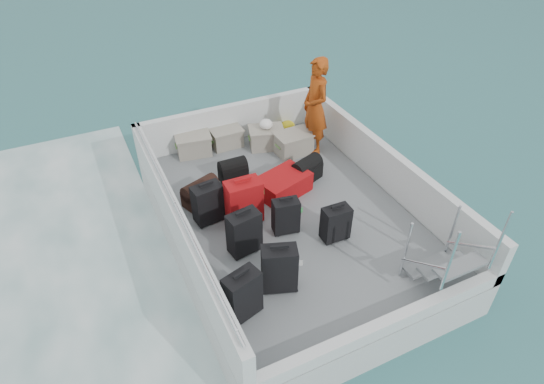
{
  "coord_description": "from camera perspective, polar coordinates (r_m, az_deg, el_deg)",
  "views": [
    {
      "loc": [
        -2.57,
        -4.77,
        5.15
      ],
      "look_at": [
        -0.25,
        0.1,
        1.0
      ],
      "focal_mm": 30.0,
      "sensor_mm": 36.0,
      "label": 1
    }
  ],
  "objects": [
    {
      "name": "duffel_0",
      "position": [
        7.21,
        -8.91,
        -0.28
      ],
      "size": [
        0.64,
        0.48,
        0.32
      ],
      "primitive_type": null,
      "rotation": [
        0.0,
        0.0,
        0.36
      ],
      "color": "black",
      "rests_on": "deck"
    },
    {
      "name": "suitcase_5",
      "position": [
        6.67,
        -3.55,
        -1.29
      ],
      "size": [
        0.52,
        0.32,
        0.71
      ],
      "primitive_type": "cube",
      "rotation": [
        0.0,
        0.0,
        -0.02
      ],
      "color": "#9D0C0C",
      "rests_on": "deck"
    },
    {
      "name": "suitcase_2",
      "position": [
        6.75,
        -8.01,
        -1.48
      ],
      "size": [
        0.47,
        0.32,
        0.63
      ],
      "primitive_type": "cube",
      "rotation": [
        0.0,
        0.0,
        0.13
      ],
      "color": "black",
      "rests_on": "deck"
    },
    {
      "name": "crate_1",
      "position": [
        8.56,
        -5.71,
        6.73
      ],
      "size": [
        0.55,
        0.38,
        0.33
      ],
      "primitive_type": "cube",
      "rotation": [
        0.0,
        0.0,
        0.01
      ],
      "color": "gray",
      "rests_on": "deck"
    },
    {
      "name": "ferry_hull",
      "position": [
        7.27,
        2.12,
        -4.28
      ],
      "size": [
        3.6,
        5.0,
        0.6
      ],
      "primitive_type": "cube",
      "color": "silver",
      "rests_on": "ground"
    },
    {
      "name": "yellow_bag",
      "position": [
        9.03,
        2.0,
        8.27
      ],
      "size": [
        0.28,
        0.26,
        0.22
      ],
      "primitive_type": "ellipsoid",
      "color": "yellow",
      "rests_on": "deck"
    },
    {
      "name": "crate_3",
      "position": [
        8.31,
        2.72,
        6.03
      ],
      "size": [
        0.64,
        0.45,
        0.37
      ],
      "primitive_type": "cube",
      "rotation": [
        0.0,
        0.0,
        0.04
      ],
      "color": "gray",
      "rests_on": "deck"
    },
    {
      "name": "deck",
      "position": [
        7.07,
        2.17,
        -2.41
      ],
      "size": [
        3.3,
        4.7,
        0.02
      ],
      "primitive_type": "cube",
      "color": "slate",
      "rests_on": "ferry_hull"
    },
    {
      "name": "suitcase_6",
      "position": [
        6.47,
        7.99,
        -3.99
      ],
      "size": [
        0.4,
        0.24,
        0.55
      ],
      "primitive_type": "cube",
      "rotation": [
        0.0,
        0.0,
        -0.03
      ],
      "color": "black",
      "rests_on": "deck"
    },
    {
      "name": "suitcase_1",
      "position": [
        6.2,
        -3.51,
        -5.19
      ],
      "size": [
        0.47,
        0.32,
        0.66
      ],
      "primitive_type": "cube",
      "rotation": [
        0.0,
        0.0,
        0.16
      ],
      "color": "black",
      "rests_on": "deck"
    },
    {
      "name": "suitcase_3",
      "position": [
        5.71,
        0.92,
        -9.66
      ],
      "size": [
        0.5,
        0.39,
        0.67
      ],
      "primitive_type": "cube",
      "rotation": [
        0.0,
        0.0,
        -0.34
      ],
      "color": "black",
      "rests_on": "deck"
    },
    {
      "name": "suitcase_8",
      "position": [
        7.32,
        1.4,
        0.97
      ],
      "size": [
        0.96,
        0.77,
        0.33
      ],
      "primitive_type": "cube",
      "rotation": [
        0.0,
        0.0,
        1.87
      ],
      "color": "#9D0C0C",
      "rests_on": "deck"
    },
    {
      "name": "ground",
      "position": [
        7.48,
        2.06,
        -5.99
      ],
      "size": [
        160.0,
        160.0,
        0.0
      ],
      "primitive_type": "plane",
      "color": "#164E4E",
      "rests_on": "ground"
    },
    {
      "name": "white_bag",
      "position": [
        8.35,
        -0.74,
        8.34
      ],
      "size": [
        0.24,
        0.24,
        0.18
      ],
      "primitive_type": "ellipsoid",
      "color": "white",
      "rests_on": "crate_2"
    },
    {
      "name": "duffel_1",
      "position": [
        7.63,
        -4.89,
        2.48
      ],
      "size": [
        0.45,
        0.3,
        0.32
      ],
      "primitive_type": null,
      "rotation": [
        0.0,
        0.0,
        0.0
      ],
      "color": "black",
      "rests_on": "deck"
    },
    {
      "name": "deck_fittings",
      "position": [
        6.75,
        6.11,
        -0.68
      ],
      "size": [
        3.6,
        5.0,
        0.9
      ],
      "color": "white",
      "rests_on": "deck"
    },
    {
      "name": "crate_0",
      "position": [
        8.4,
        -9.8,
        5.79
      ],
      "size": [
        0.65,
        0.49,
        0.36
      ],
      "primitive_type": "cube",
      "rotation": [
        0.0,
        0.0,
        -0.15
      ],
      "color": "gray",
      "rests_on": "deck"
    },
    {
      "name": "suitcase_0",
      "position": [
        5.45,
        -3.72,
        -12.87
      ],
      "size": [
        0.48,
        0.35,
        0.67
      ],
      "primitive_type": "cube",
      "rotation": [
        0.0,
        0.0,
        0.28
      ],
      "color": "black",
      "rests_on": "deck"
    },
    {
      "name": "duffel_2",
      "position": [
        7.64,
        4.36,
        2.59
      ],
      "size": [
        0.59,
        0.46,
        0.32
      ],
      "primitive_type": null,
      "rotation": [
        0.0,
        0.0,
        0.35
      ],
      "color": "black",
      "rests_on": "deck"
    },
    {
      "name": "passenger",
      "position": [
        8.09,
        5.47,
        10.58
      ],
      "size": [
        0.46,
        0.68,
        1.76
      ],
      "primitive_type": "imported",
      "rotation": [
        0.0,
        0.0,
        -1.64
      ],
      "color": "#E75715",
      "rests_on": "deck"
    },
    {
      "name": "crate_2",
      "position": [
        8.49,
        -0.73,
        6.75
      ],
      "size": [
        0.69,
        0.56,
        0.36
      ],
      "primitive_type": "cube",
      "rotation": [
        0.0,
        0.0,
        -0.28
      ],
      "color": "gray",
      "rests_on": "deck"
    },
    {
      "name": "suitcase_4",
      "position": [
        6.52,
        1.74,
        -3.11
      ],
      "size": [
        0.41,
        0.28,
        0.56
      ],
      "primitive_type": "cube",
      "rotation": [
        0.0,
        0.0,
        -0.18
      ],
      "color": "black",
      "rests_on": "deck"
    }
  ]
}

